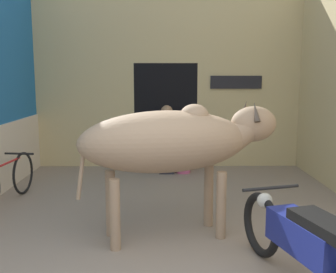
% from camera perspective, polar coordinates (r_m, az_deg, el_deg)
% --- Properties ---
extents(wall_back_with_doorway, '(5.13, 0.93, 3.73)m').
position_cam_1_polar(wall_back_with_doorway, '(7.91, -0.13, 7.26)').
color(wall_back_with_doorway, '#D1BC84').
rests_on(wall_back_with_doorway, ground_plane).
extents(cow, '(2.31, 1.15, 1.51)m').
position_cam_1_polar(cow, '(4.27, 1.01, -0.74)').
color(cow, tan).
rests_on(cow, ground_plane).
extents(motorcycle_near, '(0.75, 2.03, 0.76)m').
position_cam_1_polar(motorcycle_near, '(3.49, 19.42, -14.40)').
color(motorcycle_near, black).
rests_on(motorcycle_near, ground_plane).
extents(bicycle, '(0.44, 1.66, 0.66)m').
position_cam_1_polar(bicycle, '(5.93, -22.37, -6.02)').
color(bicycle, black).
rests_on(bicycle, ground_plane).
extents(shopkeeper_seated, '(0.39, 0.34, 1.25)m').
position_cam_1_polar(shopkeeper_seated, '(7.26, -0.18, -0.09)').
color(shopkeeper_seated, '#282833').
rests_on(shopkeeper_seated, ground_plane).
extents(plastic_stool, '(0.37, 0.37, 0.45)m').
position_cam_1_polar(plastic_stool, '(7.29, 2.25, -3.43)').
color(plastic_stool, '#DB6093').
rests_on(plastic_stool, ground_plane).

